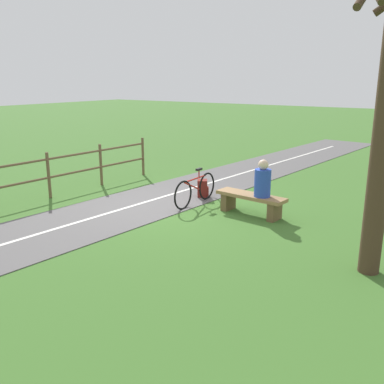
{
  "coord_description": "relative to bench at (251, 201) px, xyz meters",
  "views": [
    {
      "loc": [
        -6.07,
        7.97,
        3.05
      ],
      "look_at": [
        -1.13,
        0.71,
        0.71
      ],
      "focal_mm": 39.96,
      "sensor_mm": 36.0,
      "label": 1
    }
  ],
  "objects": [
    {
      "name": "ground_plane",
      "position": [
        1.89,
        0.58,
        -0.33
      ],
      "size": [
        80.0,
        80.0,
        0.0
      ],
      "primitive_type": "plane",
      "color": "#3D6B28"
    },
    {
      "name": "bench",
      "position": [
        0.0,
        0.0,
        0.0
      ],
      "size": [
        1.7,
        0.62,
        0.48
      ],
      "rotation": [
        0.0,
        0.0,
        -0.1
      ],
      "color": "#937047",
      "rests_on": "ground_plane"
    },
    {
      "name": "person_seated",
      "position": [
        -0.29,
        0.03,
        0.52
      ],
      "size": [
        0.4,
        0.4,
        0.84
      ],
      "rotation": [
        0.0,
        0.0,
        -0.1
      ],
      "color": "#2847B7",
      "rests_on": "bench"
    },
    {
      "name": "bicycle",
      "position": [
        1.52,
        0.02,
        0.04
      ],
      "size": [
        0.08,
        1.78,
        0.89
      ],
      "rotation": [
        0.0,
        0.0,
        1.58
      ],
      "color": "black",
      "rests_on": "ground_plane"
    },
    {
      "name": "backpack",
      "position": [
        1.73,
        -0.65,
        -0.1
      ],
      "size": [
        0.38,
        0.38,
        0.47
      ],
      "rotation": [
        0.0,
        0.0,
        2.17
      ],
      "color": "maroon",
      "rests_on": "ground_plane"
    },
    {
      "name": "fence_roadside",
      "position": [
        5.07,
        2.54,
        0.38
      ],
      "size": [
        0.63,
        8.83,
        1.21
      ],
      "rotation": [
        0.0,
        0.0,
        1.51
      ],
      "color": "brown",
      "rests_on": "ground_plane"
    },
    {
      "name": "tree_by_path",
      "position": [
        -2.95,
        1.65,
        2.01
      ],
      "size": [
        1.41,
        1.25,
        5.28
      ],
      "color": "#473323",
      "rests_on": "ground_plane"
    }
  ]
}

